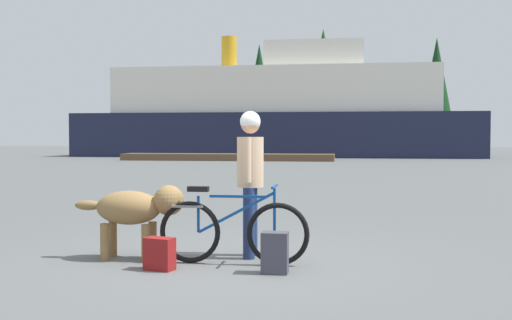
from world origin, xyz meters
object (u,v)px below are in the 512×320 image
at_px(backpack, 275,253).
at_px(handbag_pannier, 159,254).
at_px(person_cyclist, 250,169).
at_px(sailboat_moored, 317,148).
at_px(ferry_boat, 277,114).
at_px(dog, 136,209).
at_px(bicycle, 232,231).

bearing_deg(backpack, handbag_pannier, -178.92).
distance_m(person_cyclist, backpack, 1.27).
xyz_separation_m(person_cyclist, backpack, (0.40, -0.86, -0.85)).
bearing_deg(handbag_pannier, person_cyclist, 45.46).
height_order(backpack, sailboat_moored, sailboat_moored).
bearing_deg(sailboat_moored, ferry_boat, -130.50).
height_order(dog, ferry_boat, ferry_boat).
bearing_deg(sailboat_moored, dog, -89.84).
distance_m(person_cyclist, sailboat_moored, 41.00).
height_order(handbag_pannier, sailboat_moored, sailboat_moored).
bearing_deg(bicycle, backpack, -36.69).
bearing_deg(dog, handbag_pannier, -50.30).
bearing_deg(bicycle, ferry_boat, 95.95).
relative_size(handbag_pannier, sailboat_moored, 0.04).
xyz_separation_m(bicycle, sailboat_moored, (-1.30, 41.42, 0.13)).
distance_m(dog, handbag_pannier, 0.83).
xyz_separation_m(dog, sailboat_moored, (-0.11, 41.30, -0.08)).
bearing_deg(sailboat_moored, handbag_pannier, -89.22).
bearing_deg(handbag_pannier, sailboat_moored, 90.78).
distance_m(bicycle, backpack, 0.69).
relative_size(bicycle, backpack, 3.93).
xyz_separation_m(handbag_pannier, ferry_boat, (-3.26, 38.70, 2.86)).
relative_size(backpack, handbag_pannier, 1.24).
xyz_separation_m(bicycle, person_cyclist, (0.14, 0.45, 0.68)).
relative_size(backpack, sailboat_moored, 0.05).
relative_size(person_cyclist, sailboat_moored, 0.21).
bearing_deg(dog, bicycle, -6.04).
distance_m(bicycle, sailboat_moored, 41.44).
relative_size(dog, backpack, 3.04).
height_order(handbag_pannier, ferry_boat, ferry_boat).
bearing_deg(bicycle, person_cyclist, 73.38).
height_order(dog, backpack, dog).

